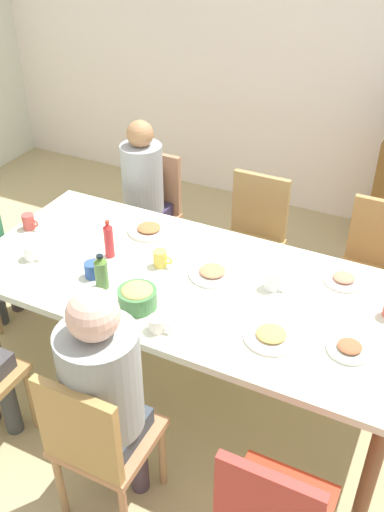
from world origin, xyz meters
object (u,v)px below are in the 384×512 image
at_px(plate_0, 271,336).
at_px(cup_4, 161,258).
at_px(person_5, 103,386).
at_px(cup_2, 29,222).
at_px(chair_5, 97,440).
at_px(plate_4, 149,229).
at_px(bowl_0, 137,297).
at_px(cup_0, 158,324).
at_px(chair_6, 373,265).
at_px(bottle_0, 101,272).
at_px(plate_3, 344,279).
at_px(bottle_1, 109,240).
at_px(chair_2, 150,209).
at_px(plate_1, 349,348).
at_px(cup_6, 273,280).
at_px(dining_table, 192,290).
at_px(person_2, 142,190).
at_px(cup_3, 31,252).
at_px(chair_1, 253,235).
at_px(plate_2, 212,273).
at_px(cup_5, 93,270).

xyz_separation_m(plate_0, cup_4, (-0.73, 0.28, 0.03)).
relative_size(person_5, cup_2, 11.60).
xyz_separation_m(chair_5, plate_4, (-0.44, 1.23, 0.25)).
bearing_deg(bowl_0, cup_0, -32.66).
xyz_separation_m(chair_6, cup_4, (-0.99, -0.87, 0.28)).
relative_size(plate_4, cup_0, 2.14).
xyz_separation_m(chair_6, plate_4, (-1.22, -0.60, 0.25)).
distance_m(chair_6, bottle_0, 1.68).
height_order(chair_5, plate_3, chair_5).
height_order(person_5, bottle_1, person_5).
xyz_separation_m(chair_2, chair_5, (0.78, -1.83, 0.00)).
height_order(plate_1, cup_4, cup_4).
bearing_deg(plate_4, cup_6, -13.21).
xyz_separation_m(chair_2, cup_2, (-0.31, -0.88, 0.28)).
bearing_deg(person_5, bottle_1, 121.27).
bearing_deg(chair_2, person_5, -65.72).
xyz_separation_m(cup_0, cup_6, (0.37, 0.54, 0.01)).
relative_size(person_5, bottle_0, 6.40).
xyz_separation_m(bowl_0, cup_2, (-0.95, 0.34, -0.01)).
distance_m(chair_6, cup_6, 0.93).
xyz_separation_m(chair_6, cup_6, (-0.39, -0.79, 0.28)).
bearing_deg(dining_table, plate_0, -24.65).
xyz_separation_m(chair_6, cup_2, (-1.87, -0.88, 0.28)).
bearing_deg(chair_6, cup_0, -119.55).
height_order(dining_table, person_2, person_2).
relative_size(cup_3, cup_4, 1.08).
bearing_deg(cup_3, chair_1, 52.19).
bearing_deg(plate_2, plate_1, -17.78).
bearing_deg(plate_3, plate_2, -158.69).
distance_m(chair_2, bottle_1, 1.01).
height_order(person_5, chair_6, person_5).
xyz_separation_m(plate_3, cup_0, (-0.68, -0.75, 0.02)).
relative_size(plate_1, cup_3, 1.70).
relative_size(chair_5, plate_2, 3.60).
height_order(cup_2, bottle_0, bottle_0).
distance_m(bowl_0, cup_4, 0.36).
distance_m(person_5, cup_2, 1.39).
relative_size(chair_6, bowl_0, 4.71).
bearing_deg(cup_4, cup_2, -179.46).
distance_m(plate_0, plate_2, 0.55).
height_order(chair_6, plate_1, chair_6).
distance_m(chair_2, chair_6, 1.57).
bearing_deg(cup_5, person_5, -52.62).
bearing_deg(cup_5, chair_5, -56.22).
xyz_separation_m(chair_6, plate_3, (-0.08, -0.58, 0.25)).
xyz_separation_m(cup_4, cup_5, (-0.27, -0.24, -0.00)).
distance_m(dining_table, chair_1, 0.93).
relative_size(chair_5, person_5, 0.72).
distance_m(plate_3, cup_5, 1.30).
relative_size(chair_1, person_5, 0.72).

